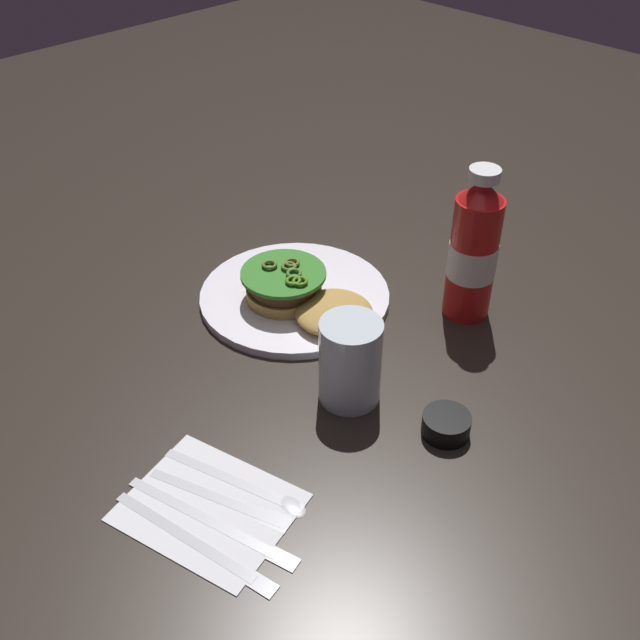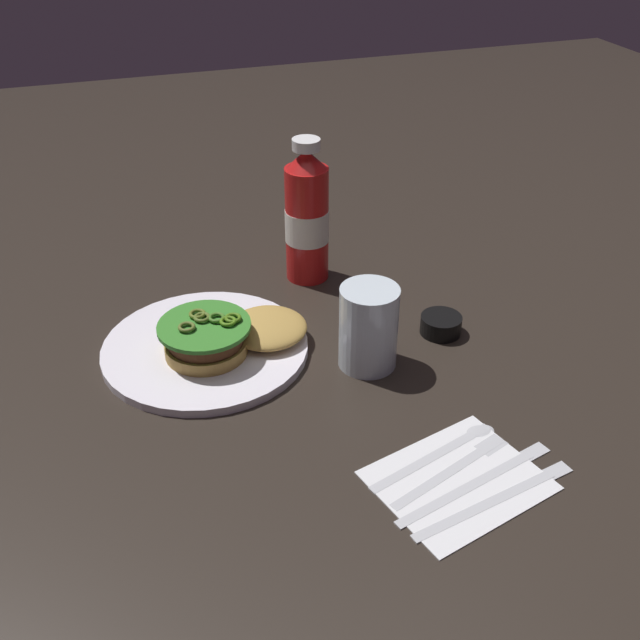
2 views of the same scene
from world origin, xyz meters
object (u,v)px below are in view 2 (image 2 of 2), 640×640
burger_sandwich (229,334)px  napkin (458,480)px  ketchup_bottle (307,217)px  steak_knife (485,476)px  condiment_cup (441,325)px  water_glass (368,327)px  butter_knife (505,493)px  fork_utensil (461,463)px  spoon_utensil (451,445)px  dinner_plate (205,348)px

burger_sandwich → napkin: (0.19, -0.32, -0.03)m
ketchup_bottle → steak_knife: size_ratio=1.06×
condiment_cup → napkin: size_ratio=0.33×
napkin → water_glass: bearing=93.6°
butter_knife → ketchup_bottle: bearing=96.2°
ketchup_bottle → napkin: ketchup_bottle is taller
burger_sandwich → fork_utensil: burger_sandwich is taller
steak_knife → water_glass: bearing=100.4°
condiment_cup → ketchup_bottle: bearing=121.2°
ketchup_bottle → steak_knife: 0.51m
butter_knife → fork_utensil: 0.06m
napkin → ketchup_bottle: bearing=92.3°
napkin → spoon_utensil: size_ratio=0.99×
spoon_utensil → fork_utensil: bearing=-95.9°
napkin → butter_knife: 0.05m
water_glass → spoon_utensil: water_glass is taller
dinner_plate → ketchup_bottle: bearing=38.6°
ketchup_bottle → condiment_cup: size_ratio=3.89×
water_glass → spoon_utensil: (0.03, -0.19, -0.05)m
burger_sandwich → fork_utensil: (0.20, -0.30, -0.03)m
burger_sandwich → napkin: 0.37m
burger_sandwich → condiment_cup: burger_sandwich is taller
ketchup_bottle → butter_knife: (0.06, -0.53, -0.10)m
dinner_plate → condiment_cup: (0.33, -0.06, 0.01)m
butter_knife → steak_knife: bearing=103.8°
dinner_plate → spoon_utensil: 0.37m
condiment_cup → spoon_utensil: size_ratio=0.33×
butter_knife → steak_knife: size_ratio=0.99×
butter_knife → fork_utensil: same height
butter_knife → spoon_utensil: (-0.02, 0.09, 0.00)m
burger_sandwich → water_glass: bearing=-25.1°
ketchup_bottle → water_glass: (0.00, -0.25, -0.05)m
dinner_plate → burger_sandwich: burger_sandwich is taller
burger_sandwich → condiment_cup: bearing=-8.5°
condiment_cup → steak_knife: 0.29m
butter_knife → steak_knife: same height
burger_sandwich → ketchup_bottle: (0.17, 0.17, 0.07)m
burger_sandwich → napkin: size_ratio=1.16×
burger_sandwich → steak_knife: burger_sandwich is taller
burger_sandwich → water_glass: size_ratio=1.79×
steak_knife → spoon_utensil: size_ratio=1.20×
water_glass → condiment_cup: (0.13, 0.04, -0.04)m
ketchup_bottle → steak_knife: ketchup_bottle is taller
water_glass → fork_utensil: size_ratio=0.68×
ketchup_bottle → spoon_utensil: (0.04, -0.44, -0.10)m
ketchup_bottle → water_glass: 0.26m
water_glass → spoon_utensil: bearing=-80.4°
water_glass → fork_utensil: (0.03, -0.22, -0.05)m
condiment_cup → napkin: condiment_cup is taller
ketchup_bottle → butter_knife: size_ratio=1.08×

